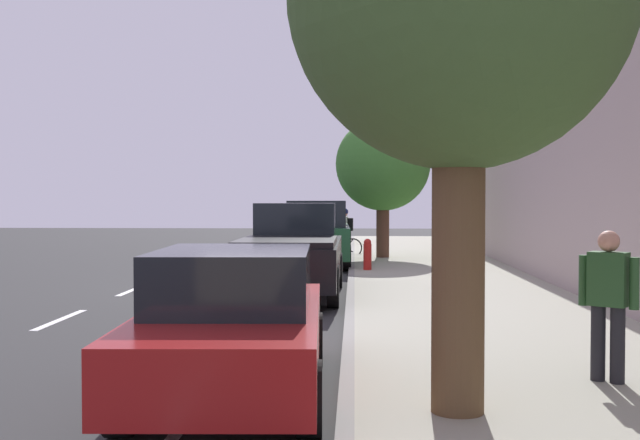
{
  "coord_description": "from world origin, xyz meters",
  "views": [
    {
      "loc": [
        2.28,
        -16.96,
        2.04
      ],
      "look_at": [
        1.13,
        8.39,
        1.34
      ],
      "focal_mm": 42.78,
      "sensor_mm": 36.0,
      "label": 1
    }
  ],
  "objects_px": {
    "parked_suv_green_far": "(317,233)",
    "cyclist_with_backpack": "(345,227)",
    "parked_sedan_white_farthest": "(329,228)",
    "bicycle_at_curb": "(339,247)",
    "parked_pickup_black_mid": "(293,253)",
    "street_tree_mid_block": "(383,165)",
    "pedestrian_on_phone": "(608,297)",
    "parked_sedan_red_second": "(234,323)",
    "fire_hydrant": "(367,254)"
  },
  "relations": [
    {
      "from": "parked_sedan_red_second",
      "to": "cyclist_with_backpack",
      "type": "relative_size",
      "value": 2.59
    },
    {
      "from": "bicycle_at_curb",
      "to": "cyclist_with_backpack",
      "type": "distance_m",
      "value": 0.86
    },
    {
      "from": "parked_sedan_white_farthest",
      "to": "fire_hydrant",
      "type": "bearing_deg",
      "value": -83.58
    },
    {
      "from": "parked_sedan_white_farthest",
      "to": "cyclist_with_backpack",
      "type": "height_order",
      "value": "cyclist_with_backpack"
    },
    {
      "from": "pedestrian_on_phone",
      "to": "cyclist_with_backpack",
      "type": "bearing_deg",
      "value": 99.19
    },
    {
      "from": "parked_sedan_red_second",
      "to": "parked_pickup_black_mid",
      "type": "distance_m",
      "value": 8.19
    },
    {
      "from": "cyclist_with_backpack",
      "to": "pedestrian_on_phone",
      "type": "height_order",
      "value": "cyclist_with_backpack"
    },
    {
      "from": "parked_pickup_black_mid",
      "to": "street_tree_mid_block",
      "type": "distance_m",
      "value": 9.53
    },
    {
      "from": "parked_sedan_white_farthest",
      "to": "bicycle_at_curb",
      "type": "xyz_separation_m",
      "value": [
        0.56,
        -6.63,
        -0.4
      ]
    },
    {
      "from": "fire_hydrant",
      "to": "parked_suv_green_far",
      "type": "bearing_deg",
      "value": 121.73
    },
    {
      "from": "parked_sedan_red_second",
      "to": "parked_sedan_white_farthest",
      "type": "relative_size",
      "value": 1.01
    },
    {
      "from": "parked_sedan_white_farthest",
      "to": "street_tree_mid_block",
      "type": "bearing_deg",
      "value": -76.55
    },
    {
      "from": "parked_sedan_white_farthest",
      "to": "fire_hydrant",
      "type": "height_order",
      "value": "parked_sedan_white_farthest"
    },
    {
      "from": "parked_pickup_black_mid",
      "to": "fire_hydrant",
      "type": "height_order",
      "value": "parked_pickup_black_mid"
    },
    {
      "from": "parked_sedan_white_farthest",
      "to": "bicycle_at_curb",
      "type": "height_order",
      "value": "parked_sedan_white_farthest"
    },
    {
      "from": "cyclist_with_backpack",
      "to": "fire_hydrant",
      "type": "height_order",
      "value": "cyclist_with_backpack"
    },
    {
      "from": "parked_suv_green_far",
      "to": "parked_sedan_white_farthest",
      "type": "relative_size",
      "value": 1.07
    },
    {
      "from": "parked_pickup_black_mid",
      "to": "fire_hydrant",
      "type": "xyz_separation_m",
      "value": [
        1.65,
        4.54,
        -0.35
      ]
    },
    {
      "from": "parked_sedan_red_second",
      "to": "fire_hydrant",
      "type": "bearing_deg",
      "value": 82.83
    },
    {
      "from": "parked_sedan_white_farthest",
      "to": "pedestrian_on_phone",
      "type": "bearing_deg",
      "value": -81.61
    },
    {
      "from": "bicycle_at_curb",
      "to": "street_tree_mid_block",
      "type": "distance_m",
      "value": 3.66
    },
    {
      "from": "parked_pickup_black_mid",
      "to": "street_tree_mid_block",
      "type": "xyz_separation_m",
      "value": [
        2.22,
        8.99,
        2.26
      ]
    },
    {
      "from": "fire_hydrant",
      "to": "bicycle_at_curb",
      "type": "bearing_deg",
      "value": 98.09
    },
    {
      "from": "parked_suv_green_far",
      "to": "fire_hydrant",
      "type": "bearing_deg",
      "value": -58.27
    },
    {
      "from": "cyclist_with_backpack",
      "to": "fire_hydrant",
      "type": "distance_m",
      "value": 5.9
    },
    {
      "from": "bicycle_at_curb",
      "to": "pedestrian_on_phone",
      "type": "bearing_deg",
      "value": -80.36
    },
    {
      "from": "parked_suv_green_far",
      "to": "fire_hydrant",
      "type": "height_order",
      "value": "parked_suv_green_far"
    },
    {
      "from": "cyclist_with_backpack",
      "to": "pedestrian_on_phone",
      "type": "relative_size",
      "value": 1.09
    },
    {
      "from": "parked_sedan_red_second",
      "to": "bicycle_at_curb",
      "type": "distance_m",
      "value": 19.04
    },
    {
      "from": "parked_sedan_red_second",
      "to": "parked_pickup_black_mid",
      "type": "xyz_separation_m",
      "value": [
        -0.05,
        8.18,
        0.15
      ]
    },
    {
      "from": "parked_sedan_red_second",
      "to": "parked_suv_green_far",
      "type": "relative_size",
      "value": 0.94
    },
    {
      "from": "parked_suv_green_far",
      "to": "pedestrian_on_phone",
      "type": "height_order",
      "value": "parked_suv_green_far"
    },
    {
      "from": "parked_sedan_red_second",
      "to": "parked_sedan_white_farthest",
      "type": "height_order",
      "value": "same"
    },
    {
      "from": "cyclist_with_backpack",
      "to": "parked_suv_green_far",
      "type": "bearing_deg",
      "value": -103.09
    },
    {
      "from": "parked_suv_green_far",
      "to": "cyclist_with_backpack",
      "type": "relative_size",
      "value": 2.75
    },
    {
      "from": "parked_sedan_white_farthest",
      "to": "bicycle_at_curb",
      "type": "relative_size",
      "value": 2.68
    },
    {
      "from": "parked_pickup_black_mid",
      "to": "pedestrian_on_phone",
      "type": "bearing_deg",
      "value": -63.61
    },
    {
      "from": "parked_suv_green_far",
      "to": "pedestrian_on_phone",
      "type": "xyz_separation_m",
      "value": [
        3.77,
        -14.87,
        -0.01
      ]
    },
    {
      "from": "parked_sedan_red_second",
      "to": "cyclist_with_backpack",
      "type": "bearing_deg",
      "value": 87.13
    },
    {
      "from": "parked_sedan_white_farthest",
      "to": "fire_hydrant",
      "type": "distance_m",
      "value": 13.01
    },
    {
      "from": "parked_sedan_white_farthest",
      "to": "cyclist_with_backpack",
      "type": "relative_size",
      "value": 2.57
    },
    {
      "from": "cyclist_with_backpack",
      "to": "fire_hydrant",
      "type": "bearing_deg",
      "value": -83.46
    },
    {
      "from": "parked_pickup_black_mid",
      "to": "parked_sedan_white_farthest",
      "type": "relative_size",
      "value": 1.2
    },
    {
      "from": "cyclist_with_backpack",
      "to": "parked_sedan_red_second",
      "type": "bearing_deg",
      "value": -92.87
    },
    {
      "from": "parked_pickup_black_mid",
      "to": "parked_suv_green_far",
      "type": "height_order",
      "value": "parked_suv_green_far"
    },
    {
      "from": "parked_pickup_black_mid",
      "to": "bicycle_at_curb",
      "type": "bearing_deg",
      "value": 86.02
    },
    {
      "from": "pedestrian_on_phone",
      "to": "fire_hydrant",
      "type": "bearing_deg",
      "value": 100.42
    },
    {
      "from": "parked_pickup_black_mid",
      "to": "bicycle_at_curb",
      "type": "xyz_separation_m",
      "value": [
        0.75,
        10.84,
        -0.54
      ]
    },
    {
      "from": "parked_pickup_black_mid",
      "to": "parked_sedan_white_farthest",
      "type": "xyz_separation_m",
      "value": [
        0.19,
        17.47,
        -0.15
      ]
    },
    {
      "from": "street_tree_mid_block",
      "to": "parked_sedan_red_second",
      "type": "bearing_deg",
      "value": -97.22
    }
  ]
}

